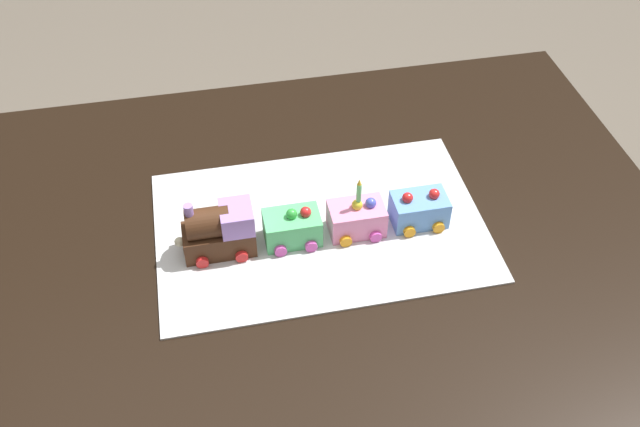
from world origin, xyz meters
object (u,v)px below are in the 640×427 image
(cake_locomotive, at_px, (219,231))
(cake_car_flatbed_bubblegum, at_px, (357,218))
(birthday_candle, at_px, (359,191))
(cake_car_tanker_sky_blue, at_px, (419,209))
(cake_car_caboose_mint_green, at_px, (292,227))
(dining_table, at_px, (302,274))

(cake_locomotive, distance_m, cake_car_flatbed_bubblegum, 0.25)
(cake_locomotive, relative_size, birthday_candle, 2.77)
(birthday_candle, bearing_deg, cake_car_tanker_sky_blue, -0.00)
(cake_car_caboose_mint_green, bearing_deg, cake_car_flatbed_bubblegum, 0.00)
(cake_car_caboose_mint_green, height_order, cake_car_flatbed_bubblegum, same)
(cake_car_flatbed_bubblegum, relative_size, birthday_candle, 1.98)
(cake_car_tanker_sky_blue, xyz_separation_m, birthday_candle, (-0.12, 0.00, 0.07))
(cake_car_caboose_mint_green, xyz_separation_m, cake_car_flatbed_bubblegum, (0.12, 0.00, 0.00))
(cake_locomotive, bearing_deg, cake_car_tanker_sky_blue, -0.00)
(birthday_candle, bearing_deg, cake_locomotive, 180.00)
(dining_table, xyz_separation_m, cake_car_flatbed_bubblegum, (0.10, -0.01, 0.14))
(dining_table, height_order, cake_car_flatbed_bubblegum, cake_car_flatbed_bubblegum)
(dining_table, relative_size, cake_car_flatbed_bubblegum, 14.00)
(cake_car_caboose_mint_green, relative_size, cake_car_tanker_sky_blue, 1.00)
(cake_locomotive, height_order, cake_car_caboose_mint_green, cake_locomotive)
(dining_table, bearing_deg, cake_car_caboose_mint_green, -158.40)
(cake_car_flatbed_bubblegum, bearing_deg, cake_locomotive, 180.00)
(cake_locomotive, height_order, birthday_candle, birthday_candle)
(cake_locomotive, bearing_deg, dining_table, 2.61)
(dining_table, distance_m, birthday_candle, 0.23)
(cake_car_flatbed_bubblegum, height_order, cake_car_tanker_sky_blue, same)
(cake_car_tanker_sky_blue, bearing_deg, cake_car_flatbed_bubblegum, 180.00)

